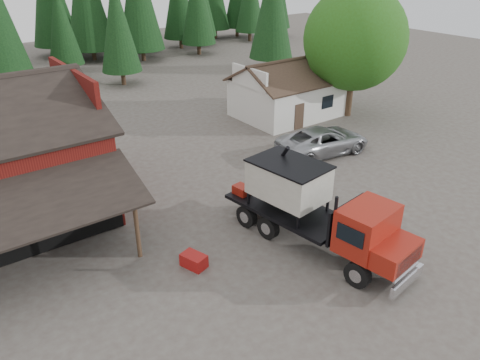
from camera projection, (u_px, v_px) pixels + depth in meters
ground at (264, 236)px, 22.79m from camera, size 120.00×120.00×0.00m
farmhouse at (288, 95)px, 38.27m from camera, size 8.60×6.42×4.65m
deciduous_tree at (355, 43)px, 36.32m from camera, size 8.00×8.00×10.20m
conifer_backdrop at (31, 70)px, 52.96m from camera, size 76.00×16.00×16.00m
near_pine_b at (117, 24)px, 44.87m from camera, size 3.96×3.96×10.40m
near_pine_c at (272, 5)px, 50.03m from camera, size 4.84×4.84×12.40m
feed_truck at (315, 207)px, 21.29m from camera, size 3.80×9.78×4.30m
silver_car at (323, 141)px, 31.49m from camera, size 6.80×3.76×1.80m
equip_box at (194, 261)px, 20.53m from camera, size 1.00×1.26×0.60m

